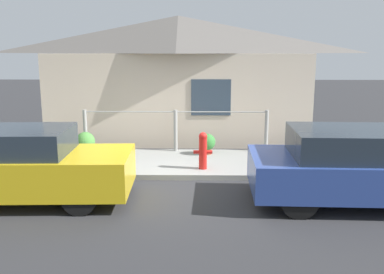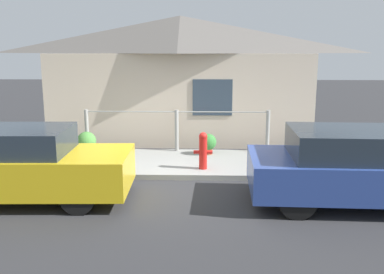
{
  "view_description": "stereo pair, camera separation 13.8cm",
  "coord_description": "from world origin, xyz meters",
  "px_view_note": "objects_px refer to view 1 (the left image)",
  "views": [
    {
      "loc": [
        0.61,
        -8.85,
        2.81
      ],
      "look_at": [
        0.47,
        0.3,
        0.9
      ],
      "focal_mm": 40.0,
      "sensor_mm": 36.0,
      "label": 1
    },
    {
      "loc": [
        0.75,
        -8.85,
        2.81
      ],
      "look_at": [
        0.47,
        0.3,
        0.9
      ],
      "focal_mm": 40.0,
      "sensor_mm": 36.0,
      "label": 2
    }
  ],
  "objects_px": {
    "car_left": "(14,165)",
    "car_right": "(358,166)",
    "fire_hydrant": "(203,150)",
    "potted_plant_near_hydrant": "(207,143)",
    "potted_plant_by_fence": "(85,142)"
  },
  "relations": [
    {
      "from": "potted_plant_near_hydrant",
      "to": "car_left",
      "type": "bearing_deg",
      "value": -138.67
    },
    {
      "from": "car_right",
      "to": "potted_plant_near_hydrant",
      "type": "bearing_deg",
      "value": 132.16
    },
    {
      "from": "fire_hydrant",
      "to": "potted_plant_by_fence",
      "type": "bearing_deg",
      "value": 158.94
    },
    {
      "from": "potted_plant_near_hydrant",
      "to": "potted_plant_by_fence",
      "type": "distance_m",
      "value": 3.09
    },
    {
      "from": "fire_hydrant",
      "to": "potted_plant_near_hydrant",
      "type": "relative_size",
      "value": 1.57
    },
    {
      "from": "potted_plant_near_hydrant",
      "to": "potted_plant_by_fence",
      "type": "bearing_deg",
      "value": -175.99
    },
    {
      "from": "car_left",
      "to": "potted_plant_near_hydrant",
      "type": "xyz_separation_m",
      "value": [
        3.62,
        3.18,
        -0.27
      ]
    },
    {
      "from": "car_left",
      "to": "potted_plant_by_fence",
      "type": "bearing_deg",
      "value": 77.79
    },
    {
      "from": "car_right",
      "to": "fire_hydrant",
      "type": "distance_m",
      "value": 3.34
    },
    {
      "from": "car_left",
      "to": "car_right",
      "type": "bearing_deg",
      "value": -2.06
    },
    {
      "from": "car_left",
      "to": "car_right",
      "type": "relative_size",
      "value": 1.06
    },
    {
      "from": "car_left",
      "to": "potted_plant_near_hydrant",
      "type": "distance_m",
      "value": 4.82
    },
    {
      "from": "car_left",
      "to": "car_right",
      "type": "height_order",
      "value": "car_right"
    },
    {
      "from": "fire_hydrant",
      "to": "potted_plant_by_fence",
      "type": "xyz_separation_m",
      "value": [
        -2.97,
        1.14,
        -0.09
      ]
    },
    {
      "from": "car_right",
      "to": "fire_hydrant",
      "type": "bearing_deg",
      "value": 149.02
    }
  ]
}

